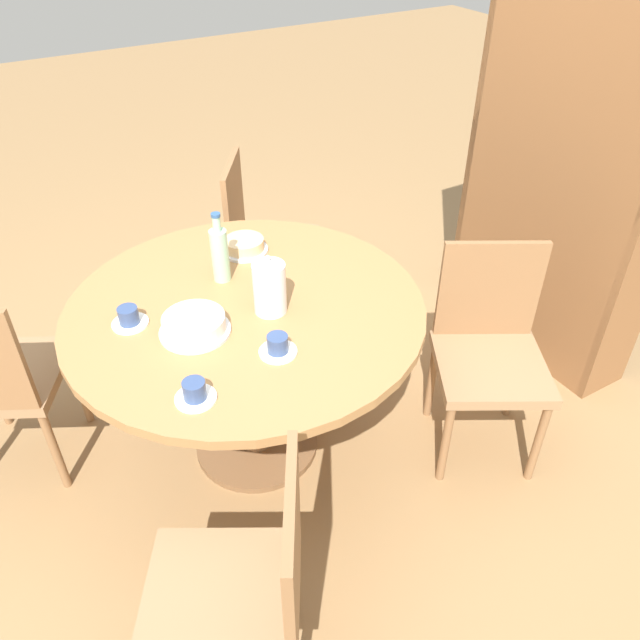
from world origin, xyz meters
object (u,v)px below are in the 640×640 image
bookshelf (559,196)px  coffee_pot (270,286)px  cup_c (129,318)px  cup_a (195,392)px  cup_b (278,346)px  cake_second (244,246)px  water_bottle (220,253)px  chair_c (489,349)px  chair_b (243,592)px  cake_main (194,325)px  chair_d (263,239)px

bookshelf → coffee_pot: bearing=91.7°
cup_c → cup_a: bearing=7.2°
bookshelf → cup_b: 1.59m
bookshelf → cake_second: (-0.37, -1.38, -0.03)m
coffee_pot → cup_b: coffee_pot is taller
water_bottle → cup_c: 0.41m
chair_c → bookshelf: size_ratio=0.53×
chair_c → cake_second: bearing=162.0°
cake_second → cup_b: bearing=-15.7°
cup_a → cup_b: bearing=102.1°
chair_c → water_bottle: water_bottle is taller
chair_b → cake_main: (-0.78, 0.21, 0.29)m
cake_main → cup_c: bearing=-131.7°
cup_a → bookshelf: bearing=100.0°
chair_c → cup_b: 0.92m
cup_c → cup_b: bearing=43.1°
water_bottle → cup_b: bearing=-2.2°
chair_d → cake_second: 0.63m
chair_b → chair_c: (-0.42, 1.26, 0.00)m
cup_c → water_bottle: bearing=104.7°
water_bottle → cup_c: water_bottle is taller
bookshelf → cake_second: size_ratio=8.80×
chair_c → bookshelf: 0.86m
chair_c → cake_main: chair_c is taller
coffee_pot → cake_main: coffee_pot is taller
chair_d → cup_b: chair_d is taller
chair_b → cake_second: chair_b is taller
cup_a → cup_c: size_ratio=1.00×
coffee_pot → cake_second: size_ratio=1.20×
cake_main → chair_b: bearing=-14.8°
cup_a → cup_b: size_ratio=1.00×
chair_d → coffee_pot: 1.04m
chair_d → cup_b: (1.11, -0.48, 0.29)m
water_bottle → cake_second: water_bottle is taller
chair_c → water_bottle: bearing=173.9°
bookshelf → cup_a: bookshelf is taller
water_bottle → cake_main: size_ratio=1.15×
chair_b → cup_b: 0.73m
chair_d → water_bottle: size_ratio=3.18×
chair_d → water_bottle: (0.62, -0.46, 0.38)m
cup_b → cup_c: size_ratio=1.00×
coffee_pot → cup_c: (-0.17, -0.45, -0.08)m
chair_b → cup_a: 0.57m
chair_d → water_bottle: water_bottle is taller
chair_c → cake_second: 1.06m
cake_main → cup_a: (0.30, -0.12, -0.00)m
chair_b → chair_c: 1.33m
chair_c → cup_a: size_ratio=7.00×
chair_b → bookshelf: 2.15m
chair_b → water_bottle: bearing=-171.6°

